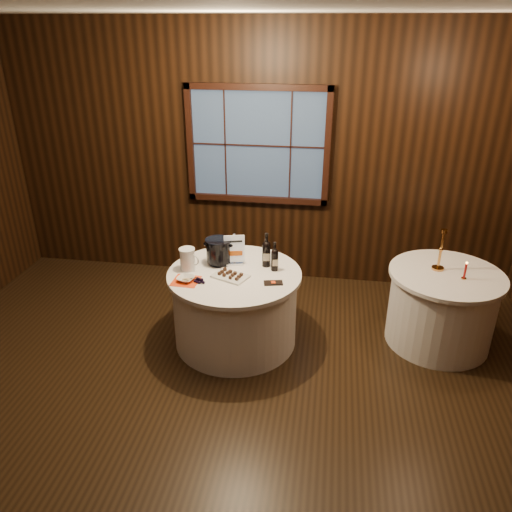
% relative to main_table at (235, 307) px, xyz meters
% --- Properties ---
extents(ground, '(6.00, 6.00, 0.00)m').
position_rel_main_table_xyz_m(ground, '(0.00, -1.00, -0.39)').
color(ground, black).
rests_on(ground, ground).
extents(back_wall, '(6.00, 0.10, 3.00)m').
position_rel_main_table_xyz_m(back_wall, '(0.00, 1.48, 1.16)').
color(back_wall, black).
rests_on(back_wall, ground).
extents(main_table, '(1.28, 1.28, 0.77)m').
position_rel_main_table_xyz_m(main_table, '(0.00, 0.00, 0.00)').
color(main_table, white).
rests_on(main_table, ground).
extents(side_table, '(1.08, 1.08, 0.77)m').
position_rel_main_table_xyz_m(side_table, '(2.00, 0.30, 0.00)').
color(side_table, white).
rests_on(side_table, ground).
extents(sign_stand, '(0.19, 0.13, 0.32)m').
position_rel_main_table_xyz_m(sign_stand, '(-0.03, 0.18, 0.49)').
color(sign_stand, silver).
rests_on(sign_stand, main_table).
extents(port_bottle_left, '(0.08, 0.09, 0.34)m').
position_rel_main_table_xyz_m(port_bottle_left, '(0.28, 0.19, 0.53)').
color(port_bottle_left, black).
rests_on(port_bottle_left, main_table).
extents(port_bottle_right, '(0.07, 0.08, 0.29)m').
position_rel_main_table_xyz_m(port_bottle_right, '(0.37, 0.11, 0.51)').
color(port_bottle_right, black).
rests_on(port_bottle_right, main_table).
extents(ice_bucket, '(0.25, 0.25, 0.26)m').
position_rel_main_table_xyz_m(ice_bucket, '(-0.19, 0.16, 0.52)').
color(ice_bucket, black).
rests_on(ice_bucket, main_table).
extents(chocolate_plate, '(0.38, 0.32, 0.05)m').
position_rel_main_table_xyz_m(chocolate_plate, '(-0.02, -0.10, 0.40)').
color(chocolate_plate, silver).
rests_on(chocolate_plate, main_table).
extents(chocolate_box, '(0.18, 0.12, 0.01)m').
position_rel_main_table_xyz_m(chocolate_box, '(0.39, -0.16, 0.39)').
color(chocolate_box, black).
rests_on(chocolate_box, main_table).
extents(grape_bunch, '(0.18, 0.11, 0.04)m').
position_rel_main_table_xyz_m(grape_bunch, '(-0.28, -0.23, 0.40)').
color(grape_bunch, black).
rests_on(grape_bunch, main_table).
extents(glass_pitcher, '(0.20, 0.15, 0.22)m').
position_rel_main_table_xyz_m(glass_pitcher, '(-0.45, -0.00, 0.49)').
color(glass_pitcher, silver).
rests_on(glass_pitcher, main_table).
extents(orange_napkin, '(0.25, 0.25, 0.00)m').
position_rel_main_table_xyz_m(orange_napkin, '(-0.41, -0.24, 0.38)').
color(orange_napkin, '#EE4214').
rests_on(orange_napkin, main_table).
extents(cracker_bowl, '(0.18, 0.18, 0.04)m').
position_rel_main_table_xyz_m(cracker_bowl, '(-0.41, -0.24, 0.41)').
color(cracker_bowl, silver).
rests_on(cracker_bowl, orange_napkin).
extents(brass_candlestick, '(0.12, 0.12, 0.41)m').
position_rel_main_table_xyz_m(brass_candlestick, '(1.92, 0.37, 0.53)').
color(brass_candlestick, '#BF813B').
rests_on(brass_candlestick, side_table).
extents(red_candle, '(0.05, 0.05, 0.18)m').
position_rel_main_table_xyz_m(red_candle, '(2.13, 0.20, 0.45)').
color(red_candle, '#BF813B').
rests_on(red_candle, side_table).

